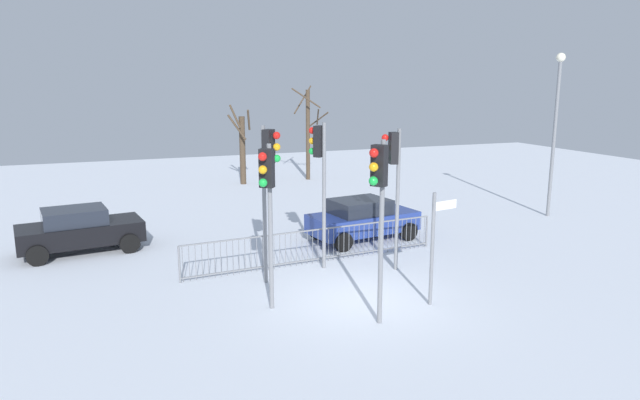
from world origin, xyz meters
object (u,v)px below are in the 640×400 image
car_black_near (79,229)px  street_lamp (556,118)px  traffic_light_rear_left (267,191)px  car_blue_far (362,219)px  traffic_light_foreground_left (379,192)px  traffic_light_mid_left (320,162)px  bare_tree_left (308,131)px  bare_tree_centre (242,147)px  traffic_light_foreground_right (393,168)px  traffic_light_rear_right (268,169)px  direction_sign_post (434,242)px

car_black_near → street_lamp: 18.35m
traffic_light_rear_left → car_blue_far: size_ratio=1.01×
street_lamp → traffic_light_foreground_left: bearing=-148.1°
traffic_light_mid_left → bare_tree_left: size_ratio=0.82×
traffic_light_mid_left → car_blue_far: bearing=6.4°
street_lamp → bare_tree_centre: (-10.11, 11.91, -2.01)m
traffic_light_foreground_right → street_lamp: (9.36, 3.82, 0.99)m
traffic_light_mid_left → car_blue_far: 4.12m
traffic_light_rear_right → traffic_light_mid_left: traffic_light_rear_right is taller
car_black_near → bare_tree_left: size_ratio=0.76×
traffic_light_rear_left → car_blue_far: (4.77, 4.91, -2.20)m
car_blue_far → bare_tree_centre: size_ratio=0.94×
traffic_light_rear_right → bare_tree_centre: traffic_light_rear_right is taller
traffic_light_rear_left → bare_tree_centre: 17.77m
traffic_light_foreground_right → traffic_light_mid_left: (-1.88, 0.97, 0.12)m
traffic_light_foreground_left → traffic_light_rear_right: traffic_light_rear_right is taller
traffic_light_foreground_right → bare_tree_centre: (-0.75, 15.73, -1.02)m
traffic_light_foreground_left → car_black_near: bearing=2.4°
traffic_light_rear_right → direction_sign_post: size_ratio=1.52×
traffic_light_rear_left → bare_tree_centre: size_ratio=0.94×
bare_tree_centre → traffic_light_rear_right: bearing=-100.5°
traffic_light_foreground_left → bare_tree_centre: bare_tree_centre is taller
traffic_light_foreground_right → bare_tree_centre: 15.78m
car_black_near → bare_tree_left: bare_tree_left is taller
traffic_light_rear_right → bare_tree_centre: bearing=-143.3°
traffic_light_rear_left → traffic_light_mid_left: traffic_light_mid_left is taller
traffic_light_rear_right → bare_tree_centre: (2.90, 15.56, -1.15)m
traffic_light_rear_left → traffic_light_mid_left: size_ratio=0.94×
direction_sign_post → traffic_light_rear_right: bearing=127.3°
car_blue_far → bare_tree_centre: (-1.33, 12.50, 1.27)m
bare_tree_left → traffic_light_rear_left: bearing=-112.6°
traffic_light_foreground_right → bare_tree_left: (3.11, 15.89, -0.31)m
traffic_light_foreground_left → direction_sign_post: (1.87, 0.64, -1.50)m
direction_sign_post → bare_tree_centre: size_ratio=0.66×
direction_sign_post → bare_tree_centre: 18.46m
car_black_near → car_blue_far: same height
traffic_light_foreground_right → direction_sign_post: bearing=-174.5°
bare_tree_left → bare_tree_centre: 3.92m
traffic_light_foreground_left → bare_tree_centre: 19.17m
direction_sign_post → traffic_light_rear_left: bearing=153.1°
traffic_light_foreground_left → traffic_light_rear_right: size_ratio=0.98×
traffic_light_rear_left → street_lamp: street_lamp is taller
car_black_near → bare_tree_centre: bare_tree_centre is taller
traffic_light_foreground_right → traffic_light_mid_left: bearing=74.1°
bare_tree_left → bare_tree_centre: (-3.86, -0.16, -0.71)m
traffic_light_rear_right → traffic_light_rear_left: bearing=30.8°
traffic_light_foreground_left → car_black_near: traffic_light_foreground_left is taller
street_lamp → traffic_light_rear_right: bearing=-164.4°
bare_tree_left → bare_tree_centre: size_ratio=1.23×
traffic_light_rear_right → traffic_light_mid_left: size_ratio=1.00×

